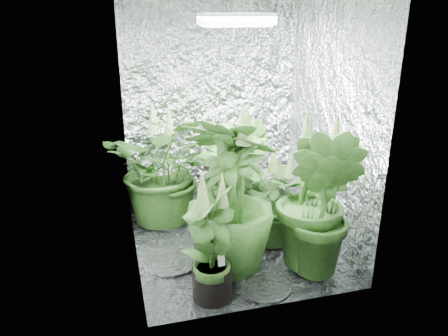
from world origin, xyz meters
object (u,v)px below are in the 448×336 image
(plant_e, at_px, (275,201))
(plant_a, at_px, (163,168))
(plant_d, at_px, (230,197))
(plant_g, at_px, (318,202))
(plant_b, at_px, (226,179))
(plant_f, at_px, (212,245))
(grow_lamp, at_px, (236,20))
(circulation_fan, at_px, (282,203))
(plant_c, at_px, (244,169))
(plant_h, at_px, (231,192))

(plant_e, bearing_deg, plant_a, 142.59)
(plant_d, height_order, plant_g, plant_d)
(plant_b, xyz_separation_m, plant_f, (-0.37, -0.99, -0.06))
(plant_f, relative_size, plant_g, 0.75)
(plant_a, bearing_deg, plant_f, -82.56)
(grow_lamp, distance_m, plant_d, 1.26)
(plant_a, height_order, plant_e, plant_a)
(plant_f, distance_m, circulation_fan, 1.46)
(plant_a, height_order, plant_c, plant_a)
(plant_e, distance_m, plant_f, 0.89)
(plant_d, distance_m, plant_f, 0.42)
(plant_d, relative_size, plant_h, 1.19)
(plant_b, height_order, plant_f, plant_b)
(plant_b, bearing_deg, plant_e, -53.18)
(circulation_fan, bearing_deg, plant_f, -144.95)
(plant_b, height_order, plant_g, plant_g)
(plant_h, bearing_deg, grow_lamp, -30.90)
(circulation_fan, bearing_deg, plant_g, -110.84)
(grow_lamp, bearing_deg, plant_c, 66.13)
(plant_f, xyz_separation_m, circulation_fan, (0.95, 1.07, -0.28))
(plant_a, distance_m, plant_h, 0.76)
(plant_e, relative_size, circulation_fan, 2.66)
(grow_lamp, relative_size, circulation_fan, 1.55)
(plant_e, bearing_deg, plant_f, -139.65)
(plant_b, xyz_separation_m, plant_h, (-0.06, -0.37, 0.03))
(plant_b, bearing_deg, plant_a, 156.66)
(grow_lamp, height_order, plant_h, grow_lamp)
(plant_c, distance_m, plant_d, 1.02)
(plant_a, distance_m, plant_f, 1.24)
(plant_c, height_order, plant_d, plant_d)
(plant_d, height_order, plant_e, plant_d)
(plant_b, distance_m, plant_g, 0.99)
(grow_lamp, distance_m, plant_f, 1.57)
(plant_c, height_order, plant_g, plant_g)
(plant_g, bearing_deg, plant_c, 100.91)
(plant_a, distance_m, plant_e, 1.06)
(plant_h, relative_size, circulation_fan, 3.37)
(plant_d, relative_size, plant_f, 1.40)
(plant_e, relative_size, plant_g, 0.69)
(plant_a, xyz_separation_m, plant_f, (0.16, -1.22, -0.13))
(plant_e, distance_m, plant_h, 0.39)
(plant_b, height_order, plant_e, plant_b)
(plant_e, distance_m, circulation_fan, 0.62)
(grow_lamp, height_order, plant_d, grow_lamp)
(plant_c, height_order, plant_e, plant_c)
(plant_g, bearing_deg, circulation_fan, 82.34)
(plant_d, distance_m, circulation_fan, 1.16)
(plant_d, xyz_separation_m, plant_h, (0.09, 0.31, -0.10))
(plant_c, xyz_separation_m, plant_h, (-0.30, -0.61, 0.04))
(plant_e, relative_size, plant_f, 0.92)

